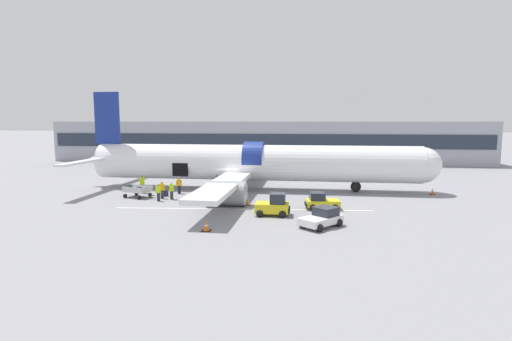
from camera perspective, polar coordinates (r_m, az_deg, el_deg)
ground_plane at (r=40.80m, az=-4.52°, el=-3.35°), size 500.00×500.00×0.00m
apron_marking_line at (r=33.73m, az=-1.88°, el=-5.53°), size 21.65×2.09×0.01m
terminal_strip at (r=75.21m, az=1.31°, el=4.23°), size 77.19×13.33×7.31m
airplane at (r=43.05m, az=-0.90°, el=1.01°), size 38.78×33.60×10.59m
baggage_tug_lead at (r=28.54m, az=9.42°, el=-6.73°), size 3.29×3.48×1.34m
baggage_tug_mid at (r=34.08m, az=9.30°, el=-4.44°), size 3.00×2.20×1.42m
baggage_tug_rear at (r=31.48m, az=2.54°, el=-5.07°), size 2.72×2.06×1.77m
baggage_cart_loading at (r=40.39m, az=-16.57°, el=-2.91°), size 3.50×2.41×1.18m
ground_crew_loader_a at (r=38.55m, az=-11.97°, el=-2.76°), size 0.51×0.57×1.69m
ground_crew_loader_b at (r=42.66m, az=-15.97°, el=-1.82°), size 0.55×0.63×1.85m
ground_crew_driver at (r=41.47m, az=-10.94°, el=-2.04°), size 0.55×0.53×1.69m
ground_crew_supervisor at (r=37.98m, az=-13.78°, el=-3.01°), size 0.56×0.41×1.62m
ground_crew_helper at (r=39.17m, az=-13.29°, el=-2.65°), size 0.59×0.44×1.68m
suitcase_on_tarmac_upright at (r=40.34m, az=-12.79°, el=-3.26°), size 0.56×0.45×0.61m
safety_cone_nose at (r=44.01m, az=23.90°, el=-2.77°), size 0.53×0.53×0.65m
safety_cone_engine_left at (r=27.35m, az=-7.13°, el=-7.90°), size 0.63×0.63×0.69m
safety_cone_wingtip at (r=35.10m, az=-1.21°, el=-4.54°), size 0.47×0.47×0.64m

